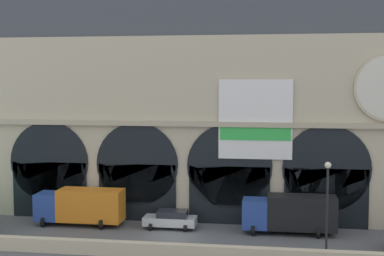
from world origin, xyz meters
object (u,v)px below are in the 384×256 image
car_center (171,219)px  box_truck_midwest (81,206)px  box_truck_mideast (290,213)px  street_lamp_quayside (327,198)px

car_center → box_truck_midwest: bearing=-179.6°
box_truck_midwest → box_truck_mideast: same height
box_truck_midwest → car_center: bearing=0.4°
street_lamp_quayside → car_center: bearing=151.0°
street_lamp_quayside → box_truck_midwest: bearing=161.5°
car_center → box_truck_mideast: 9.92m
car_center → street_lamp_quayside: street_lamp_quayside is taller
street_lamp_quayside → box_truck_mideast: bearing=108.5°
box_truck_midwest → car_center: box_truck_midwest is taller
car_center → box_truck_mideast: bearing=-0.2°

